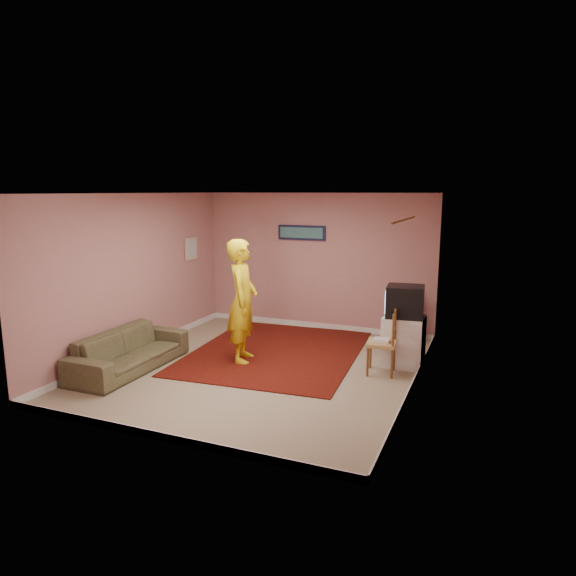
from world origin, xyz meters
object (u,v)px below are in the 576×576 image
at_px(crt_tv, 405,301).
at_px(sofa, 129,351).
at_px(chair_b, 382,335).
at_px(person, 243,301).
at_px(tv_cabinet, 403,341).
at_px(chair_a, 404,311).

distance_m(crt_tv, sofa, 4.19).
distance_m(chair_b, sofa, 3.74).
bearing_deg(person, crt_tv, -89.79).
xyz_separation_m(tv_cabinet, chair_b, (-0.24, -0.49, 0.19)).
distance_m(tv_cabinet, chair_a, 1.28).
bearing_deg(chair_a, person, -150.39).
relative_size(chair_a, chair_b, 0.98).
bearing_deg(chair_a, tv_cabinet, -93.31).
xyz_separation_m(tv_cabinet, person, (-2.36, -0.74, 0.58)).
bearing_deg(chair_a, sofa, -152.84).
bearing_deg(sofa, crt_tv, -65.17).
bearing_deg(chair_b, crt_tv, 148.06).
distance_m(crt_tv, chair_a, 1.34).
relative_size(chair_b, sofa, 0.26).
relative_size(chair_a, person, 0.26).
bearing_deg(person, chair_a, -64.38).
bearing_deg(chair_b, tv_cabinet, 147.56).
bearing_deg(crt_tv, person, -168.90).
bearing_deg(person, tv_cabinet, -89.82).
relative_size(chair_a, sofa, 0.25).
bearing_deg(tv_cabinet, crt_tv, -173.72).
relative_size(sofa, person, 1.04).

